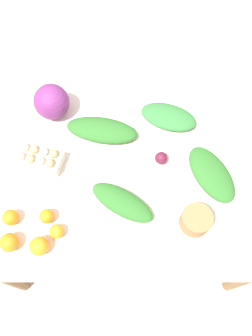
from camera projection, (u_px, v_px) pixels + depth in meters
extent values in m
plane|color=#B2A899|center=(126.00, 216.00, 2.28)|extent=(8.00, 8.00, 0.00)
cube|color=silver|center=(126.00, 171.00, 1.62)|extent=(1.40, 1.04, 0.03)
cylinder|color=olive|center=(6.00, 278.00, 1.75)|extent=(0.06, 0.06, 0.72)
cylinder|color=olive|center=(245.00, 279.00, 1.75)|extent=(0.06, 0.06, 0.72)
cylinder|color=olive|center=(29.00, 131.00, 2.15)|extent=(0.06, 0.06, 0.72)
cylinder|color=olive|center=(224.00, 132.00, 2.15)|extent=(0.06, 0.06, 0.72)
sphere|color=#7A2D75|center=(52.00, 102.00, 1.67)|extent=(0.18, 0.18, 0.18)
cube|color=beige|center=(39.00, 159.00, 1.59)|extent=(0.25, 0.17, 0.06)
sphere|color=tan|center=(53.00, 154.00, 1.56)|extent=(0.04, 0.04, 0.04)
sphere|color=white|center=(44.00, 151.00, 1.57)|extent=(0.04, 0.04, 0.04)
sphere|color=tan|center=(34.00, 149.00, 1.57)|extent=(0.04, 0.04, 0.04)
sphere|color=white|center=(25.00, 147.00, 1.58)|extent=(0.04, 0.04, 0.04)
sphere|color=tan|center=(50.00, 163.00, 1.54)|extent=(0.04, 0.04, 0.04)
sphere|color=white|center=(40.00, 161.00, 1.54)|extent=(0.04, 0.04, 0.04)
sphere|color=tan|center=(30.00, 158.00, 1.55)|extent=(0.04, 0.04, 0.04)
sphere|color=white|center=(21.00, 156.00, 1.55)|extent=(0.04, 0.04, 0.04)
cylinder|color=#997047|center=(195.00, 221.00, 1.44)|extent=(0.14, 0.14, 0.09)
ellipsoid|color=#2D6B28|center=(211.00, 174.00, 1.56)|extent=(0.28, 0.36, 0.06)
ellipsoid|color=#2D6B28|center=(122.00, 202.00, 1.50)|extent=(0.33, 0.27, 0.06)
ellipsoid|color=#2D6B28|center=(102.00, 130.00, 1.66)|extent=(0.38, 0.21, 0.08)
ellipsoid|color=#337538|center=(169.00, 117.00, 1.70)|extent=(0.33, 0.25, 0.06)
sphere|color=#5B1933|center=(161.00, 158.00, 1.59)|extent=(0.06, 0.06, 0.06)
sphere|color=orange|center=(47.00, 216.00, 1.47)|extent=(0.07, 0.07, 0.07)
sphere|color=orange|center=(56.00, 231.00, 1.44)|extent=(0.06, 0.06, 0.06)
sphere|color=orange|center=(39.00, 246.00, 1.40)|extent=(0.08, 0.08, 0.08)
sphere|color=orange|center=(10.00, 217.00, 1.46)|extent=(0.07, 0.07, 0.07)
sphere|color=orange|center=(9.00, 242.00, 1.41)|extent=(0.08, 0.08, 0.08)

